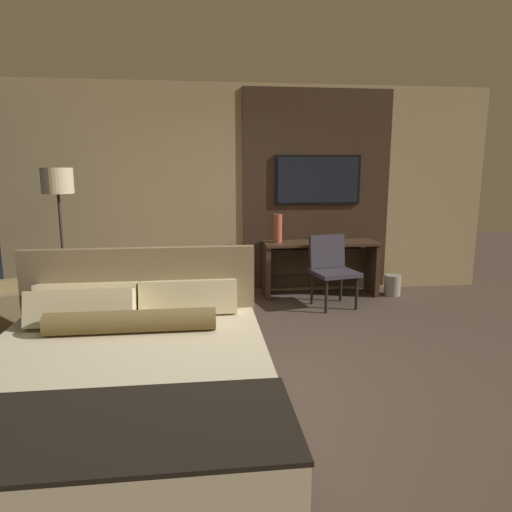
{
  "coord_description": "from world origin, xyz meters",
  "views": [
    {
      "loc": [
        -0.39,
        -3.6,
        1.7
      ],
      "look_at": [
        0.13,
        0.77,
        0.86
      ],
      "focal_mm": 32.0,
      "sensor_mm": 36.0,
      "label": 1
    }
  ],
  "objects_px": {
    "bed": "(122,387)",
    "floor_lamp": "(58,193)",
    "tv": "(318,180)",
    "vase_tall": "(278,228)",
    "desk": "(319,259)",
    "desk_chair": "(331,264)",
    "waste_bin": "(392,285)"
  },
  "relations": [
    {
      "from": "tv",
      "to": "vase_tall",
      "type": "height_order",
      "value": "tv"
    },
    {
      "from": "bed",
      "to": "desk_chair",
      "type": "xyz_separation_m",
      "value": [
        2.14,
        2.59,
        0.22
      ]
    },
    {
      "from": "bed",
      "to": "floor_lamp",
      "type": "distance_m",
      "value": 2.87
    },
    {
      "from": "tv",
      "to": "floor_lamp",
      "type": "xyz_separation_m",
      "value": [
        -3.14,
        -0.85,
        -0.11
      ]
    },
    {
      "from": "bed",
      "to": "desk",
      "type": "relative_size",
      "value": 1.49
    },
    {
      "from": "desk_chair",
      "to": "waste_bin",
      "type": "relative_size",
      "value": 3.15
    },
    {
      "from": "desk_chair",
      "to": "floor_lamp",
      "type": "distance_m",
      "value": 3.29
    },
    {
      "from": "desk",
      "to": "vase_tall",
      "type": "xyz_separation_m",
      "value": [
        -0.58,
        0.0,
        0.43
      ]
    },
    {
      "from": "bed",
      "to": "floor_lamp",
      "type": "bearing_deg",
      "value": 112.78
    },
    {
      "from": "bed",
      "to": "vase_tall",
      "type": "distance_m",
      "value": 3.5
    },
    {
      "from": "bed",
      "to": "vase_tall",
      "type": "xyz_separation_m",
      "value": [
        1.54,
        3.08,
        0.62
      ]
    },
    {
      "from": "tv",
      "to": "desk_chair",
      "type": "xyz_separation_m",
      "value": [
        0.02,
        -0.69,
        -1.03
      ]
    },
    {
      "from": "bed",
      "to": "desk",
      "type": "bearing_deg",
      "value": 55.49
    },
    {
      "from": "bed",
      "to": "tv",
      "type": "xyz_separation_m",
      "value": [
        2.12,
        3.28,
        1.25
      ]
    },
    {
      "from": "desk_chair",
      "to": "vase_tall",
      "type": "xyz_separation_m",
      "value": [
        -0.6,
        0.49,
        0.4
      ]
    },
    {
      "from": "bed",
      "to": "desk_chair",
      "type": "height_order",
      "value": "bed"
    },
    {
      "from": "bed",
      "to": "waste_bin",
      "type": "distance_m",
      "value": 4.27
    },
    {
      "from": "bed",
      "to": "floor_lamp",
      "type": "xyz_separation_m",
      "value": [
        -1.02,
        2.43,
        1.13
      ]
    },
    {
      "from": "tv",
      "to": "vase_tall",
      "type": "distance_m",
      "value": 0.88
    },
    {
      "from": "desk",
      "to": "tv",
      "type": "xyz_separation_m",
      "value": [
        0.0,
        0.2,
        1.06
      ]
    },
    {
      "from": "bed",
      "to": "waste_bin",
      "type": "height_order",
      "value": "bed"
    },
    {
      "from": "desk_chair",
      "to": "vase_tall",
      "type": "bearing_deg",
      "value": 128.74
    },
    {
      "from": "tv",
      "to": "vase_tall",
      "type": "bearing_deg",
      "value": -161.23
    },
    {
      "from": "bed",
      "to": "tv",
      "type": "height_order",
      "value": "tv"
    },
    {
      "from": "floor_lamp",
      "to": "desk_chair",
      "type": "bearing_deg",
      "value": 2.84
    },
    {
      "from": "bed",
      "to": "desk",
      "type": "distance_m",
      "value": 3.74
    },
    {
      "from": "desk_chair",
      "to": "tv",
      "type": "bearing_deg",
      "value": 79.67
    },
    {
      "from": "desk_chair",
      "to": "waste_bin",
      "type": "xyz_separation_m",
      "value": [
        0.97,
        0.33,
        -0.38
      ]
    },
    {
      "from": "desk_chair",
      "to": "waste_bin",
      "type": "height_order",
      "value": "desk_chair"
    },
    {
      "from": "desk",
      "to": "floor_lamp",
      "type": "height_order",
      "value": "floor_lamp"
    },
    {
      "from": "bed",
      "to": "desk_chair",
      "type": "relative_size",
      "value": 2.58
    },
    {
      "from": "tv",
      "to": "floor_lamp",
      "type": "height_order",
      "value": "tv"
    }
  ]
}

